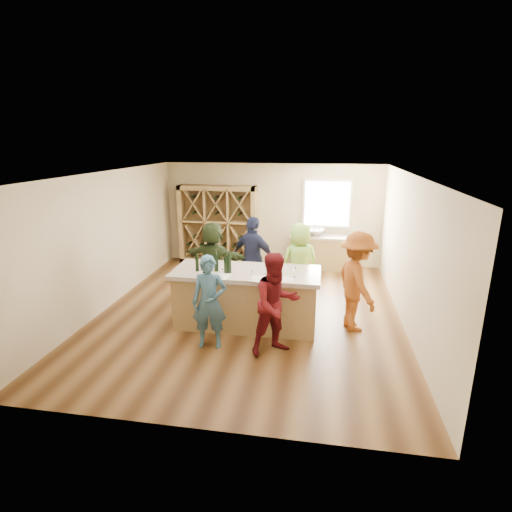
% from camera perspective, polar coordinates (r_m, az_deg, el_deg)
% --- Properties ---
extents(floor, '(6.00, 7.00, 0.10)m').
position_cam_1_polar(floor, '(8.30, -0.92, -8.33)').
color(floor, brown).
rests_on(floor, ground).
extents(ceiling, '(6.00, 7.00, 0.10)m').
position_cam_1_polar(ceiling, '(7.57, -1.02, 12.06)').
color(ceiling, white).
rests_on(ceiling, ground).
extents(wall_back, '(6.00, 0.10, 2.80)m').
position_cam_1_polar(wall_back, '(11.24, 2.33, 5.97)').
color(wall_back, '#BEAC89').
rests_on(wall_back, ground).
extents(wall_front, '(6.00, 0.10, 2.80)m').
position_cam_1_polar(wall_front, '(4.57, -9.15, -9.95)').
color(wall_front, '#BEAC89').
rests_on(wall_front, ground).
extents(wall_left, '(0.10, 7.00, 2.80)m').
position_cam_1_polar(wall_left, '(8.87, -20.74, 2.13)').
color(wall_left, '#BEAC89').
rests_on(wall_left, ground).
extents(wall_right, '(0.10, 7.00, 2.80)m').
position_cam_1_polar(wall_right, '(7.87, 21.44, 0.35)').
color(wall_right, '#BEAC89').
rests_on(wall_right, ground).
extents(window_frame, '(1.30, 0.06, 1.30)m').
position_cam_1_polar(window_frame, '(11.02, 10.12, 7.37)').
color(window_frame, white).
rests_on(window_frame, wall_back).
extents(window_pane, '(1.18, 0.01, 1.18)m').
position_cam_1_polar(window_pane, '(10.99, 10.12, 7.34)').
color(window_pane, white).
rests_on(window_pane, wall_back).
extents(wine_rack, '(2.20, 0.45, 2.20)m').
position_cam_1_polar(wine_rack, '(11.31, -5.45, 4.43)').
color(wine_rack, '#997949').
rests_on(wine_rack, floor).
extents(back_counter_base, '(1.60, 0.58, 0.86)m').
position_cam_1_polar(back_counter_base, '(11.03, 9.27, 0.40)').
color(back_counter_base, '#997949').
rests_on(back_counter_base, floor).
extents(back_counter_top, '(1.70, 0.62, 0.06)m').
position_cam_1_polar(back_counter_top, '(10.92, 9.38, 2.72)').
color(back_counter_top, '#AB9C8C').
rests_on(back_counter_top, back_counter_base).
extents(sink, '(0.54, 0.54, 0.19)m').
position_cam_1_polar(sink, '(10.89, 8.35, 3.40)').
color(sink, silver).
rests_on(sink, back_counter_top).
extents(faucet, '(0.02, 0.02, 0.30)m').
position_cam_1_polar(faucet, '(11.06, 8.39, 3.89)').
color(faucet, silver).
rests_on(faucet, back_counter_top).
extents(tasting_counter_base, '(2.60, 1.00, 1.00)m').
position_cam_1_polar(tasting_counter_base, '(7.59, -1.35, -6.26)').
color(tasting_counter_base, '#997949').
rests_on(tasting_counter_base, floor).
extents(tasting_counter_top, '(2.72, 1.12, 0.08)m').
position_cam_1_polar(tasting_counter_top, '(7.40, -1.38, -2.39)').
color(tasting_counter_top, '#AB9C8C').
rests_on(tasting_counter_top, tasting_counter_base).
extents(wine_bottle_a, '(0.08, 0.08, 0.27)m').
position_cam_1_polar(wine_bottle_a, '(7.40, -8.41, -1.14)').
color(wine_bottle_a, black).
rests_on(wine_bottle_a, tasting_counter_top).
extents(wine_bottle_b, '(0.08, 0.08, 0.27)m').
position_cam_1_polar(wine_bottle_b, '(7.23, -7.39, -1.50)').
color(wine_bottle_b, black).
rests_on(wine_bottle_b, tasting_counter_top).
extents(wine_bottle_c, '(0.09, 0.09, 0.32)m').
position_cam_1_polar(wine_bottle_c, '(7.34, -5.69, -0.96)').
color(wine_bottle_c, black).
rests_on(wine_bottle_c, tasting_counter_top).
extents(wine_bottle_d, '(0.09, 0.09, 0.31)m').
position_cam_1_polar(wine_bottle_d, '(7.24, -4.32, -1.23)').
color(wine_bottle_d, black).
rests_on(wine_bottle_d, tasting_counter_top).
extents(wine_bottle_e, '(0.09, 0.09, 0.32)m').
position_cam_1_polar(wine_bottle_e, '(7.25, -3.86, -1.14)').
color(wine_bottle_e, black).
rests_on(wine_bottle_e, tasting_counter_top).
extents(wine_glass_a, '(0.06, 0.06, 0.16)m').
position_cam_1_polar(wine_glass_a, '(7.00, -4.91, -2.49)').
color(wine_glass_a, white).
rests_on(wine_glass_a, tasting_counter_top).
extents(wine_glass_b, '(0.08, 0.08, 0.17)m').
position_cam_1_polar(wine_glass_b, '(6.87, -0.73, -2.80)').
color(wine_glass_b, white).
rests_on(wine_glass_b, tasting_counter_top).
extents(wine_glass_d, '(0.07, 0.07, 0.16)m').
position_cam_1_polar(wine_glass_d, '(7.18, 1.50, -1.96)').
color(wine_glass_d, white).
rests_on(wine_glass_d, tasting_counter_top).
extents(wine_glass_e, '(0.09, 0.09, 0.19)m').
position_cam_1_polar(wine_glass_e, '(7.02, 5.45, -2.33)').
color(wine_glass_e, white).
rests_on(wine_glass_e, tasting_counter_top).
extents(tasting_menu_a, '(0.28, 0.35, 0.00)m').
position_cam_1_polar(tasting_menu_a, '(7.09, -4.82, -2.93)').
color(tasting_menu_a, white).
rests_on(tasting_menu_a, tasting_counter_top).
extents(tasting_menu_b, '(0.29, 0.37, 0.00)m').
position_cam_1_polar(tasting_menu_b, '(6.95, 0.26, -3.26)').
color(tasting_menu_b, white).
rests_on(tasting_menu_b, tasting_counter_top).
extents(tasting_menu_c, '(0.22, 0.29, 0.00)m').
position_cam_1_polar(tasting_menu_c, '(6.93, 4.57, -3.39)').
color(tasting_menu_c, white).
rests_on(tasting_menu_c, tasting_counter_top).
extents(person_near_left, '(0.63, 0.50, 1.61)m').
position_cam_1_polar(person_near_left, '(6.73, -6.68, -6.58)').
color(person_near_left, '#335972').
rests_on(person_near_left, floor).
extents(person_near_right, '(0.94, 0.85, 1.71)m').
position_cam_1_polar(person_near_right, '(6.49, 2.92, -6.90)').
color(person_near_right, '#590F14').
rests_on(person_near_right, floor).
extents(person_server, '(0.94, 1.32, 1.86)m').
position_cam_1_polar(person_server, '(7.49, 14.20, -3.57)').
color(person_server, '#994C19').
rests_on(person_server, floor).
extents(person_far_mid, '(1.21, 0.95, 1.85)m').
position_cam_1_polar(person_far_mid, '(8.67, -0.37, -0.37)').
color(person_far_mid, '#191E38').
rests_on(person_far_mid, floor).
extents(person_far_right, '(1.00, 0.87, 1.73)m').
position_cam_1_polar(person_far_right, '(8.60, 6.25, -1.00)').
color(person_far_right, '#8CC64C').
rests_on(person_far_right, floor).
extents(person_far_left, '(1.67, 0.96, 1.70)m').
position_cam_1_polar(person_far_left, '(8.91, -6.12, -0.50)').
color(person_far_left, '#263319').
rests_on(person_far_left, floor).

